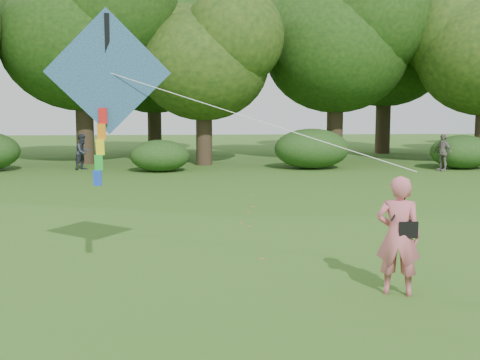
{
  "coord_description": "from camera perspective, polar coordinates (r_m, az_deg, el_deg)",
  "views": [
    {
      "loc": [
        -2.17,
        -9.84,
        3.0
      ],
      "look_at": [
        -1.39,
        2.0,
        1.5
      ],
      "focal_mm": 45.0,
      "sensor_mm": 36.0,
      "label": 1
    }
  ],
  "objects": [
    {
      "name": "bystander_right",
      "position": [
        28.63,
        18.66,
        2.49
      ],
      "size": [
        0.82,
        1.06,
        1.68
      ],
      "primitive_type": "imported",
      "rotation": [
        0.0,
        0.0,
        -1.09
      ],
      "color": "slate",
      "rests_on": "ground"
    },
    {
      "name": "flying_kite",
      "position": [
        10.22,
        -12.37,
        9.62
      ],
      "size": [
        5.88,
        1.31,
        2.91
      ],
      "color": "#2A59B6",
      "rests_on": "ground"
    },
    {
      "name": "bystander_left",
      "position": [
        28.63,
        -14.69,
        2.6
      ],
      "size": [
        0.97,
        1.01,
        1.64
      ],
      "primitive_type": "imported",
      "rotation": [
        0.0,
        0.0,
        0.93
      ],
      "color": "#2A2E39",
      "rests_on": "ground"
    },
    {
      "name": "ground",
      "position": [
        10.51,
        8.43,
        -9.45
      ],
      "size": [
        100.0,
        100.0,
        0.0
      ],
      "primitive_type": "plane",
      "color": "#265114",
      "rests_on": "ground"
    },
    {
      "name": "man_kite_flyer",
      "position": [
        9.8,
        14.78,
        -5.12
      ],
      "size": [
        0.8,
        0.66,
        1.9
      ],
      "primitive_type": "imported",
      "rotation": [
        0.0,
        0.0,
        2.8
      ],
      "color": "#CD606F",
      "rests_on": "ground"
    },
    {
      "name": "crossbody_bag",
      "position": [
        9.78,
        15.5,
        -4.42
      ],
      "size": [
        0.43,
        0.2,
        0.73
      ],
      "color": "black",
      "rests_on": "ground"
    },
    {
      "name": "fallen_leaves",
      "position": [
        13.97,
        1.64,
        -5.18
      ],
      "size": [
        8.75,
        13.65,
        0.01
      ],
      "color": "olive",
      "rests_on": "ground"
    },
    {
      "name": "shrub_band",
      "position": [
        27.57,
        -0.72,
        2.74
      ],
      "size": [
        39.15,
        3.22,
        1.88
      ],
      "color": "#264919",
      "rests_on": "ground"
    },
    {
      "name": "tree_line",
      "position": [
        33.05,
        3.01,
        11.71
      ],
      "size": [
        54.7,
        15.3,
        9.48
      ],
      "color": "#3A2D1E",
      "rests_on": "ground"
    }
  ]
}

